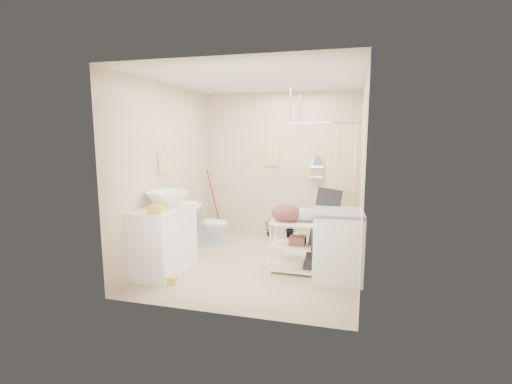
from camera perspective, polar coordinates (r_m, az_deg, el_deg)
floor at (r=5.52m, az=0.33°, el=-10.83°), size 3.20×3.20×0.00m
ceiling at (r=5.24m, az=0.36°, el=16.96°), size 2.80×3.20×0.04m
wall_back at (r=6.78m, az=3.72°, el=4.14°), size 2.80×0.04×2.60m
wall_front at (r=3.71m, az=-5.82°, el=0.04°), size 2.80×0.04×2.60m
wall_left at (r=5.73m, az=-13.35°, el=3.02°), size 0.04×3.20×2.60m
wall_right at (r=5.06m, az=15.88°, el=2.15°), size 0.04×3.20×2.60m
vanity at (r=5.22m, az=-14.00°, el=-7.10°), size 0.58×1.03×0.90m
sink at (r=5.14m, az=-13.37°, el=-1.03°), size 0.66×0.66×0.20m
counter_basket at (r=4.74m, az=-15.03°, el=-2.55°), size 0.19×0.16×0.10m
floor_basket at (r=4.92m, az=-13.30°, el=-12.76°), size 0.30×0.25×0.14m
toilet at (r=6.37m, az=-7.20°, el=-4.95°), size 0.70×0.44×0.69m
mop at (r=7.12m, az=-6.72°, el=-1.39°), size 0.12×0.12×1.19m
potted_plant_a at (r=6.82m, az=1.98°, el=-5.64°), size 0.16×0.12×0.30m
potted_plant_b at (r=6.77m, az=5.30°, el=-5.61°), size 0.24×0.24×0.34m
hanging_towel at (r=6.78m, az=2.45°, el=5.84°), size 0.28×0.03×0.42m
towel_ring at (r=5.53m, az=-14.21°, el=4.54°), size 0.04×0.22×0.34m
tp_holder at (r=5.85m, az=-12.57°, el=-2.60°), size 0.08×0.12×0.14m
shower at (r=6.15m, az=10.50°, el=1.16°), size 1.10×1.10×2.10m
shampoo_bottle_a at (r=6.61m, az=8.75°, el=5.04°), size 0.09×0.09×0.22m
shampoo_bottle_b at (r=6.58m, az=9.56°, el=4.81°), size 0.08×0.08×0.17m
washing_machine at (r=4.94m, az=12.47°, el=-7.98°), size 0.66×0.68×0.90m
laundry_rack at (r=5.09m, az=5.82°, el=-7.59°), size 0.63×0.38×0.85m
ironing_board at (r=5.10m, az=10.32°, el=-5.72°), size 0.34×0.10×1.18m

